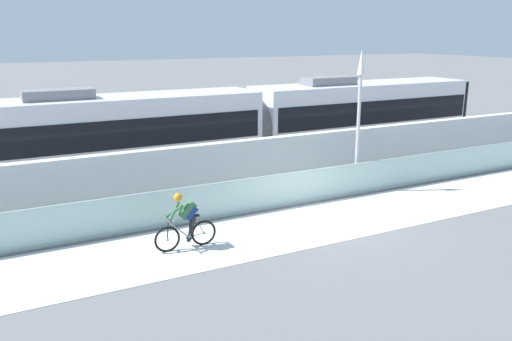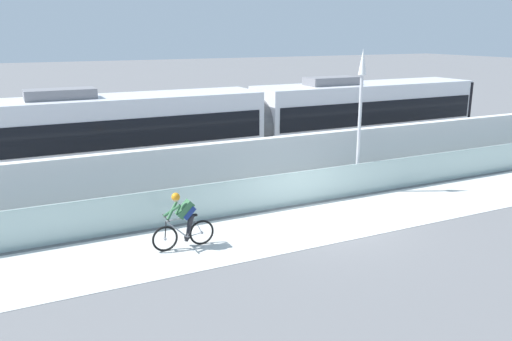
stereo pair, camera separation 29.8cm
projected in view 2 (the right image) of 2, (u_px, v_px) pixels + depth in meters
ground_plane at (327, 221)px, 16.41m from camera, size 200.00×200.00×0.00m
bike_path_deck at (327, 221)px, 16.41m from camera, size 32.00×3.20×0.01m
glass_parapet at (298, 188)px, 17.86m from camera, size 32.00×0.05×1.17m
concrete_barrier_wall at (273, 164)px, 19.31m from camera, size 32.00×0.36×2.04m
tram_rail_near at (245, 175)px, 21.72m from camera, size 32.00×0.08×0.01m
tram_rail_far at (231, 167)px, 22.97m from camera, size 32.00×0.08×0.01m
tram at (256, 126)px, 22.23m from camera, size 22.56×2.54×3.81m
cyclist_on_bike at (183, 221)px, 14.19m from camera, size 1.77×0.58×1.61m
lamp_post_antenna at (361, 103)px, 18.59m from camera, size 0.28×0.28×5.20m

